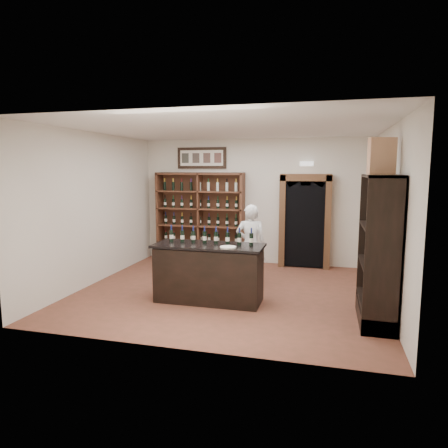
{
  "coord_description": "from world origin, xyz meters",
  "views": [
    {
      "loc": [
        1.75,
        -7.03,
        2.28
      ],
      "look_at": [
        -0.17,
        0.3,
        1.23
      ],
      "focal_mm": 32.0,
      "sensor_mm": 36.0,
      "label": 1
    }
  ],
  "objects_px": {
    "wine_shelf": "(200,217)",
    "shopkeeper": "(251,245)",
    "counter_bottle_0": "(171,236)",
    "wine_crate": "(382,156)",
    "tasting_counter": "(209,273)",
    "side_cabinet": "(380,273)"
  },
  "relations": [
    {
      "from": "tasting_counter",
      "to": "wine_crate",
      "type": "bearing_deg",
      "value": -4.24
    },
    {
      "from": "shopkeeper",
      "to": "wine_crate",
      "type": "bearing_deg",
      "value": 143.27
    },
    {
      "from": "counter_bottle_0",
      "to": "shopkeeper",
      "type": "xyz_separation_m",
      "value": [
        1.23,
        1.05,
        -0.31
      ]
    },
    {
      "from": "wine_shelf",
      "to": "shopkeeper",
      "type": "bearing_deg",
      "value": -48.01
    },
    {
      "from": "tasting_counter",
      "to": "counter_bottle_0",
      "type": "bearing_deg",
      "value": 172.63
    },
    {
      "from": "counter_bottle_0",
      "to": "wine_crate",
      "type": "relative_size",
      "value": 0.57
    },
    {
      "from": "side_cabinet",
      "to": "shopkeeper",
      "type": "height_order",
      "value": "side_cabinet"
    },
    {
      "from": "tasting_counter",
      "to": "side_cabinet",
      "type": "distance_m",
      "value": 2.75
    },
    {
      "from": "tasting_counter",
      "to": "shopkeeper",
      "type": "distance_m",
      "value": 1.29
    },
    {
      "from": "counter_bottle_0",
      "to": "shopkeeper",
      "type": "distance_m",
      "value": 1.65
    },
    {
      "from": "side_cabinet",
      "to": "shopkeeper",
      "type": "xyz_separation_m",
      "value": [
        -2.21,
        1.44,
        0.05
      ]
    },
    {
      "from": "counter_bottle_0",
      "to": "wine_shelf",
      "type": "bearing_deg",
      "value": 97.62
    },
    {
      "from": "tasting_counter",
      "to": "counter_bottle_0",
      "type": "distance_m",
      "value": 0.95
    },
    {
      "from": "counter_bottle_0",
      "to": "shopkeeper",
      "type": "height_order",
      "value": "shopkeeper"
    },
    {
      "from": "tasting_counter",
      "to": "wine_crate",
      "type": "height_order",
      "value": "wine_crate"
    },
    {
      "from": "wine_shelf",
      "to": "shopkeeper",
      "type": "distance_m",
      "value": 2.43
    },
    {
      "from": "shopkeeper",
      "to": "wine_crate",
      "type": "distance_m",
      "value": 3.04
    },
    {
      "from": "wine_shelf",
      "to": "shopkeeper",
      "type": "height_order",
      "value": "wine_shelf"
    },
    {
      "from": "wine_shelf",
      "to": "tasting_counter",
      "type": "relative_size",
      "value": 1.17
    },
    {
      "from": "wine_crate",
      "to": "counter_bottle_0",
      "type": "bearing_deg",
      "value": 162.58
    },
    {
      "from": "wine_shelf",
      "to": "wine_crate",
      "type": "relative_size",
      "value": 4.17
    },
    {
      "from": "side_cabinet",
      "to": "shopkeeper",
      "type": "bearing_deg",
      "value": 146.93
    }
  ]
}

